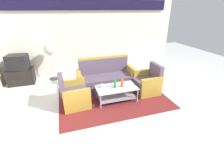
{
  "coord_description": "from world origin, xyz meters",
  "views": [
    {
      "loc": [
        -1.15,
        -3.0,
        2.36
      ],
      "look_at": [
        -0.01,
        0.63,
        0.65
      ],
      "focal_mm": 25.17,
      "sensor_mm": 36.0,
      "label": 1
    }
  ],
  "objects_px": {
    "bottle_orange": "(122,83)",
    "tv_stand": "(21,76)",
    "coffee_table": "(116,92)",
    "cup": "(102,86)",
    "bottle_green": "(115,84)",
    "armchair_left": "(74,95)",
    "armchair_right": "(147,83)",
    "pedestal_fan": "(50,52)",
    "couch": "(106,79)",
    "television": "(18,62)"
  },
  "relations": [
    {
      "from": "bottle_orange",
      "to": "tv_stand",
      "type": "height_order",
      "value": "bottle_orange"
    },
    {
      "from": "coffee_table",
      "to": "cup",
      "type": "distance_m",
      "value": 0.43
    },
    {
      "from": "bottle_green",
      "to": "coffee_table",
      "type": "bearing_deg",
      "value": 6.32
    },
    {
      "from": "armchair_left",
      "to": "armchair_right",
      "type": "distance_m",
      "value": 2.17
    },
    {
      "from": "bottle_orange",
      "to": "pedestal_fan",
      "type": "relative_size",
      "value": 0.24
    },
    {
      "from": "couch",
      "to": "coffee_table",
      "type": "bearing_deg",
      "value": 93.6
    },
    {
      "from": "bottle_orange",
      "to": "bottle_green",
      "type": "xyz_separation_m",
      "value": [
        -0.2,
        0.0,
        -0.01
      ]
    },
    {
      "from": "armchair_right",
      "to": "television",
      "type": "bearing_deg",
      "value": 63.87
    },
    {
      "from": "bottle_orange",
      "to": "cup",
      "type": "xyz_separation_m",
      "value": [
        -0.53,
        0.11,
        -0.07
      ]
    },
    {
      "from": "couch",
      "to": "armchair_left",
      "type": "distance_m",
      "value": 1.29
    },
    {
      "from": "bottle_orange",
      "to": "cup",
      "type": "bearing_deg",
      "value": 167.98
    },
    {
      "from": "cup",
      "to": "armchair_left",
      "type": "bearing_deg",
      "value": 178.32
    },
    {
      "from": "tv_stand",
      "to": "television",
      "type": "distance_m",
      "value": 0.5
    },
    {
      "from": "bottle_orange",
      "to": "bottle_green",
      "type": "distance_m",
      "value": 0.2
    },
    {
      "from": "bottle_orange",
      "to": "television",
      "type": "distance_m",
      "value": 3.51
    },
    {
      "from": "couch",
      "to": "coffee_table",
      "type": "height_order",
      "value": "couch"
    },
    {
      "from": "armchair_left",
      "to": "coffee_table",
      "type": "xyz_separation_m",
      "value": [
        1.13,
        -0.13,
        -0.02
      ]
    },
    {
      "from": "armchair_left",
      "to": "tv_stand",
      "type": "height_order",
      "value": "armchair_left"
    },
    {
      "from": "armchair_left",
      "to": "television",
      "type": "bearing_deg",
      "value": -143.64
    },
    {
      "from": "television",
      "to": "pedestal_fan",
      "type": "height_order",
      "value": "pedestal_fan"
    },
    {
      "from": "television",
      "to": "coffee_table",
      "type": "bearing_deg",
      "value": 152.14
    },
    {
      "from": "tv_stand",
      "to": "armchair_left",
      "type": "bearing_deg",
      "value": -49.71
    },
    {
      "from": "armchair_left",
      "to": "cup",
      "type": "height_order",
      "value": "armchair_left"
    },
    {
      "from": "armchair_right",
      "to": "tv_stand",
      "type": "relative_size",
      "value": 1.06
    },
    {
      "from": "cup",
      "to": "tv_stand",
      "type": "distance_m",
      "value": 3.01
    },
    {
      "from": "bottle_green",
      "to": "cup",
      "type": "relative_size",
      "value": 2.86
    },
    {
      "from": "bottle_orange",
      "to": "bottle_green",
      "type": "height_order",
      "value": "bottle_orange"
    },
    {
      "from": "couch",
      "to": "bottle_orange",
      "type": "bearing_deg",
      "value": 103.73
    },
    {
      "from": "armchair_left",
      "to": "bottle_orange",
      "type": "relative_size",
      "value": 2.74
    },
    {
      "from": "coffee_table",
      "to": "television",
      "type": "xyz_separation_m",
      "value": [
        -2.71,
        2.0,
        0.49
      ]
    },
    {
      "from": "bottle_green",
      "to": "tv_stand",
      "type": "bearing_deg",
      "value": 143.15
    },
    {
      "from": "couch",
      "to": "armchair_right",
      "type": "height_order",
      "value": "couch"
    },
    {
      "from": "couch",
      "to": "bottle_orange",
      "type": "relative_size",
      "value": 5.83
    },
    {
      "from": "pedestal_fan",
      "to": "tv_stand",
      "type": "bearing_deg",
      "value": -177.19
    },
    {
      "from": "television",
      "to": "armchair_right",
      "type": "bearing_deg",
      "value": 163.05
    },
    {
      "from": "tv_stand",
      "to": "pedestal_fan",
      "type": "bearing_deg",
      "value": 2.81
    },
    {
      "from": "cup",
      "to": "pedestal_fan",
      "type": "bearing_deg",
      "value": 124.2
    },
    {
      "from": "bottle_orange",
      "to": "television",
      "type": "bearing_deg",
      "value": 145.02
    },
    {
      "from": "coffee_table",
      "to": "armchair_left",
      "type": "bearing_deg",
      "value": 173.58
    },
    {
      "from": "tv_stand",
      "to": "television",
      "type": "height_order",
      "value": "television"
    },
    {
      "from": "couch",
      "to": "tv_stand",
      "type": "height_order",
      "value": "couch"
    },
    {
      "from": "pedestal_fan",
      "to": "bottle_orange",
      "type": "bearing_deg",
      "value": -47.99
    },
    {
      "from": "armchair_right",
      "to": "tv_stand",
      "type": "height_order",
      "value": "armchair_right"
    },
    {
      "from": "couch",
      "to": "armchair_right",
      "type": "relative_size",
      "value": 2.12
    },
    {
      "from": "cup",
      "to": "bottle_green",
      "type": "bearing_deg",
      "value": -18.24
    },
    {
      "from": "couch",
      "to": "armchair_right",
      "type": "distance_m",
      "value": 1.27
    },
    {
      "from": "couch",
      "to": "cup",
      "type": "relative_size",
      "value": 18.05
    },
    {
      "from": "armchair_right",
      "to": "television",
      "type": "distance_m",
      "value": 4.19
    },
    {
      "from": "coffee_table",
      "to": "cup",
      "type": "xyz_separation_m",
      "value": [
        -0.38,
        0.1,
        0.19
      ]
    },
    {
      "from": "armchair_right",
      "to": "cup",
      "type": "bearing_deg",
      "value": 93.56
    }
  ]
}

